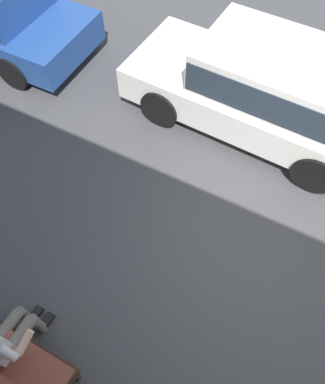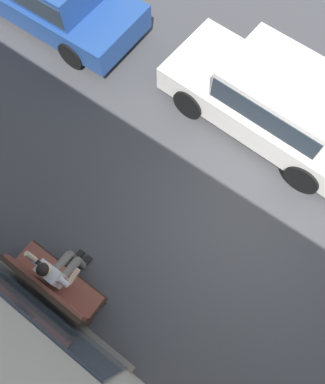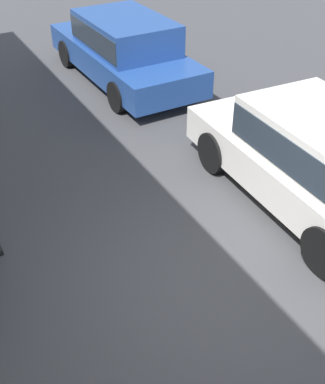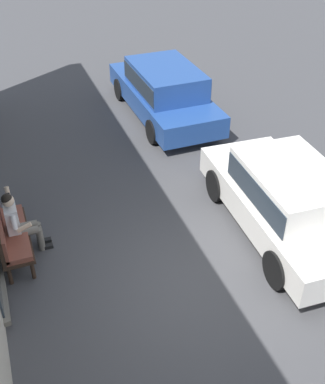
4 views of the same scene
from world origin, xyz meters
TOP-DOWN VIEW (x-y plane):
  - ground_plane at (0.00, 0.00)m, footprint 60.00×60.00m
  - person_on_phone at (1.91, 2.67)m, footprint 0.73×0.74m
  - parked_car_mid at (0.71, -2.17)m, footprint 4.37×1.98m

SIDE VIEW (x-z plane):
  - ground_plane at x=0.00m, z-range 0.00..0.00m
  - person_on_phone at x=1.91m, z-range 0.03..1.36m
  - parked_car_mid at x=0.71m, z-range 0.07..1.57m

